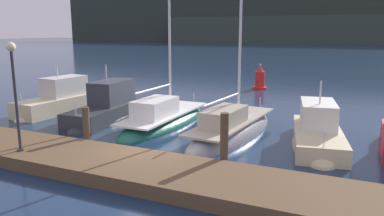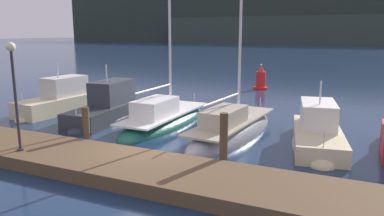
{
  "view_description": "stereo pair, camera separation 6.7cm",
  "coord_description": "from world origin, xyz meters",
  "px_view_note": "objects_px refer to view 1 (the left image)",
  "views": [
    {
      "loc": [
        6.95,
        -11.22,
        4.62
      ],
      "look_at": [
        0.0,
        3.88,
        1.2
      ],
      "focal_mm": 35.0,
      "sensor_mm": 36.0,
      "label": 1
    },
    {
      "loc": [
        7.01,
        -11.19,
        4.62
      ],
      "look_at": [
        0.0,
        3.88,
        1.2
      ],
      "focal_mm": 35.0,
      "sensor_mm": 36.0,
      "label": 2
    }
  ],
  "objects_px": {
    "dock_lamppost": "(14,79)",
    "sailboat_berth_3": "(164,121)",
    "channel_buoy": "(260,79)",
    "motorboat_berth_1": "(59,105)",
    "motorboat_berth_5": "(317,139)",
    "motorboat_berth_2": "(108,114)",
    "sailboat_berth_4": "(232,133)"
  },
  "relations": [
    {
      "from": "motorboat_berth_2",
      "to": "sailboat_berth_4",
      "type": "distance_m",
      "value": 6.93
    },
    {
      "from": "sailboat_berth_4",
      "to": "motorboat_berth_1",
      "type": "bearing_deg",
      "value": 177.04
    },
    {
      "from": "motorboat_berth_2",
      "to": "dock_lamppost",
      "type": "xyz_separation_m",
      "value": [
        1.23,
        -6.63,
        2.66
      ]
    },
    {
      "from": "sailboat_berth_4",
      "to": "channel_buoy",
      "type": "distance_m",
      "value": 14.47
    },
    {
      "from": "sailboat_berth_3",
      "to": "motorboat_berth_5",
      "type": "relative_size",
      "value": 1.56
    },
    {
      "from": "motorboat_berth_1",
      "to": "motorboat_berth_5",
      "type": "distance_m",
      "value": 14.44
    },
    {
      "from": "motorboat_berth_1",
      "to": "channel_buoy",
      "type": "relative_size",
      "value": 2.88
    },
    {
      "from": "motorboat_berth_5",
      "to": "sailboat_berth_3",
      "type": "bearing_deg",
      "value": 176.77
    },
    {
      "from": "motorboat_berth_5",
      "to": "channel_buoy",
      "type": "relative_size",
      "value": 3.01
    },
    {
      "from": "sailboat_berth_3",
      "to": "dock_lamppost",
      "type": "xyz_separation_m",
      "value": [
        -1.91,
        -7.05,
        2.86
      ]
    },
    {
      "from": "motorboat_berth_2",
      "to": "dock_lamppost",
      "type": "bearing_deg",
      "value": -79.47
    },
    {
      "from": "sailboat_berth_3",
      "to": "channel_buoy",
      "type": "height_order",
      "value": "sailboat_berth_3"
    },
    {
      "from": "motorboat_berth_2",
      "to": "sailboat_berth_3",
      "type": "distance_m",
      "value": 3.18
    },
    {
      "from": "motorboat_berth_1",
      "to": "dock_lamppost",
      "type": "height_order",
      "value": "dock_lamppost"
    },
    {
      "from": "motorboat_berth_1",
      "to": "sailboat_berth_4",
      "type": "height_order",
      "value": "sailboat_berth_4"
    },
    {
      "from": "motorboat_berth_2",
      "to": "sailboat_berth_3",
      "type": "xyz_separation_m",
      "value": [
        3.14,
        0.42,
        -0.2
      ]
    },
    {
      "from": "motorboat_berth_1",
      "to": "motorboat_berth_5",
      "type": "bearing_deg",
      "value": -1.94
    },
    {
      "from": "motorboat_berth_1",
      "to": "sailboat_berth_3",
      "type": "height_order",
      "value": "sailboat_berth_3"
    },
    {
      "from": "motorboat_berth_1",
      "to": "motorboat_berth_2",
      "type": "distance_m",
      "value": 3.86
    },
    {
      "from": "dock_lamppost",
      "to": "sailboat_berth_3",
      "type": "bearing_deg",
      "value": 74.81
    },
    {
      "from": "dock_lamppost",
      "to": "motorboat_berth_5",
      "type": "bearing_deg",
      "value": 35.27
    },
    {
      "from": "motorboat_berth_2",
      "to": "sailboat_berth_4",
      "type": "xyz_separation_m",
      "value": [
        6.92,
        -0.07,
        -0.23
      ]
    },
    {
      "from": "motorboat_berth_5",
      "to": "dock_lamppost",
      "type": "height_order",
      "value": "dock_lamppost"
    },
    {
      "from": "motorboat_berth_5",
      "to": "dock_lamppost",
      "type": "bearing_deg",
      "value": -144.73
    },
    {
      "from": "channel_buoy",
      "to": "dock_lamppost",
      "type": "relative_size",
      "value": 0.53
    },
    {
      "from": "motorboat_berth_1",
      "to": "motorboat_berth_5",
      "type": "relative_size",
      "value": 0.95
    },
    {
      "from": "motorboat_berth_2",
      "to": "channel_buoy",
      "type": "height_order",
      "value": "motorboat_berth_2"
    },
    {
      "from": "sailboat_berth_4",
      "to": "dock_lamppost",
      "type": "height_order",
      "value": "sailboat_berth_4"
    },
    {
      "from": "sailboat_berth_3",
      "to": "sailboat_berth_4",
      "type": "height_order",
      "value": "sailboat_berth_4"
    },
    {
      "from": "sailboat_berth_4",
      "to": "motorboat_berth_2",
      "type": "bearing_deg",
      "value": 179.44
    },
    {
      "from": "motorboat_berth_1",
      "to": "dock_lamppost",
      "type": "bearing_deg",
      "value": -54.57
    },
    {
      "from": "sailboat_berth_4",
      "to": "motorboat_berth_5",
      "type": "distance_m",
      "value": 3.68
    }
  ]
}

